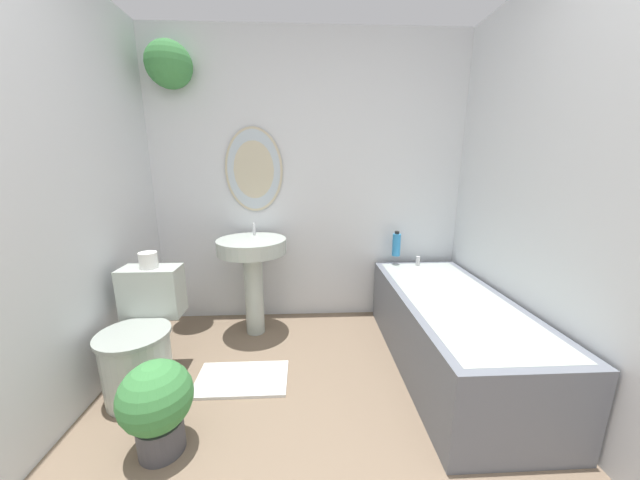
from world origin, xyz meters
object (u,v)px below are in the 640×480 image
(toilet_paper_roll, at_px, (148,260))
(shampoo_bottle, at_px, (396,244))
(pedestal_sink, at_px, (253,262))
(potted_plant, at_px, (157,403))
(toilet, at_px, (142,343))
(bathtub, at_px, (450,330))

(toilet_paper_roll, bearing_deg, shampoo_bottle, 19.87)
(pedestal_sink, bearing_deg, potted_plant, -104.46)
(toilet, relative_size, potted_plant, 1.52)
(pedestal_sink, height_order, toilet_paper_roll, pedestal_sink)
(toilet, xyz_separation_m, shampoo_bottle, (1.78, 0.85, 0.38))
(shampoo_bottle, relative_size, potted_plant, 0.46)
(toilet_paper_roll, bearing_deg, toilet, -90.00)
(bathtub, xyz_separation_m, potted_plant, (-1.68, -0.59, -0.00))
(toilet, xyz_separation_m, bathtub, (1.97, 0.12, -0.04))
(bathtub, height_order, shampoo_bottle, shampoo_bottle)
(toilet, relative_size, pedestal_sink, 0.80)
(potted_plant, xyz_separation_m, toilet_paper_roll, (-0.29, 0.68, 0.50))
(pedestal_sink, xyz_separation_m, shampoo_bottle, (1.20, 0.20, 0.08))
(shampoo_bottle, bearing_deg, potted_plant, -138.50)
(potted_plant, bearing_deg, pedestal_sink, 75.54)
(bathtub, bearing_deg, potted_plant, -160.57)
(bathtub, bearing_deg, toilet_paper_roll, 177.53)
(toilet, xyz_separation_m, pedestal_sink, (0.58, 0.65, 0.30))
(bathtub, distance_m, potted_plant, 1.78)
(toilet_paper_roll, bearing_deg, bathtub, -2.47)
(shampoo_bottle, bearing_deg, toilet, -154.57)
(toilet, bearing_deg, toilet_paper_roll, 90.00)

